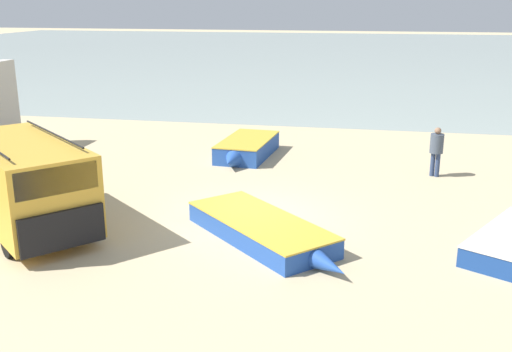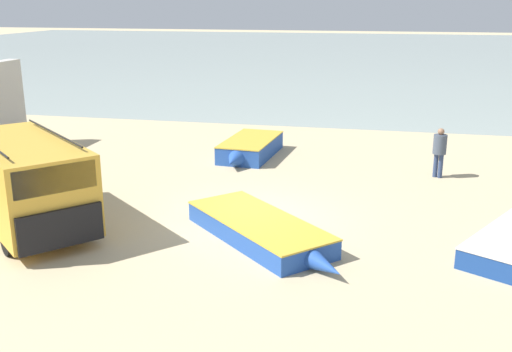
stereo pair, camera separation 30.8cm
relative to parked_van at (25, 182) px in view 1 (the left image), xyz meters
The scene contains 6 objects.
ground_plane 5.80m from the parked_van, 19.35° to the left, with size 200.00×200.00×0.00m, color tan.
sea_water 54.16m from the parked_van, 84.33° to the left, with size 120.00×80.00×0.01m, color #99A89E.
parked_van is the anchor object (origin of this frame).
fishing_rowboat_0 6.03m from the parked_van, ahead, with size 4.38×4.30×0.50m.
fishing_rowboat_2 9.04m from the parked_van, 64.65° to the left, with size 1.87×4.10×0.65m.
fisherman_1 12.50m from the parked_van, 33.35° to the left, with size 0.43×0.43×1.63m.
Camera 1 is at (3.05, -14.64, 5.57)m, focal length 42.00 mm.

